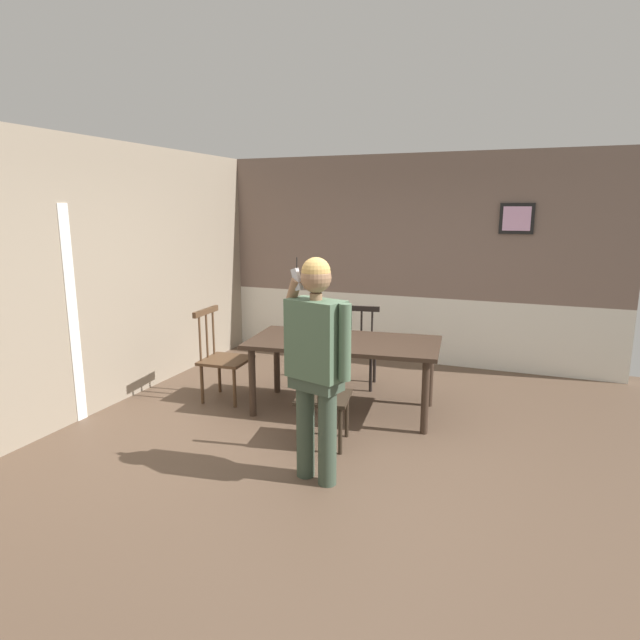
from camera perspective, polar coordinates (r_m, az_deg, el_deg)
The scene contains 8 objects.
ground_plane at distance 4.82m, azimuth 1.75°, elevation -13.49°, with size 6.55×6.55×0.00m, color brown.
room_back_partition at distance 7.27m, azimuth 9.85°, elevation 5.83°, with size 5.28×0.17×2.73m.
room_left_partition at distance 5.84m, azimuth -23.42°, elevation 4.03°, with size 0.13×5.95×2.73m.
dining_table at distance 5.44m, azimuth 2.52°, elevation -3.00°, with size 1.99×1.15×0.75m.
chair_near_window at distance 5.92m, azimuth -10.30°, elevation -3.89°, with size 0.51×0.51×1.00m.
chair_by_doorway at distance 4.71m, azimuth 0.27°, elevation -7.99°, with size 0.52×0.52×0.97m.
chair_at_table_head at distance 6.31m, azimuth 4.16°, elevation -2.94°, with size 0.48×0.48×0.92m.
person_figure at distance 3.96m, azimuth -0.34°, elevation -3.77°, with size 0.57×0.34×1.72m.
Camera 1 is at (1.46, -4.10, 2.07)m, focal length 30.21 mm.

